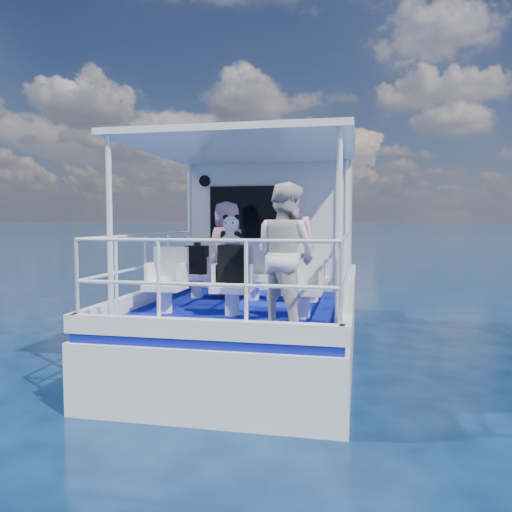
{
  "coord_description": "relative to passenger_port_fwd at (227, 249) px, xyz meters",
  "views": [
    {
      "loc": [
        1.56,
        -7.18,
        2.09
      ],
      "look_at": [
        0.17,
        -0.4,
        1.61
      ],
      "focal_mm": 35.0,
      "sensor_mm": 36.0,
      "label": 1
    }
  ],
  "objects": [
    {
      "name": "seat_port_aft",
      "position": [
        -0.44,
        -1.49,
        -0.56
      ],
      "size": [
        0.48,
        0.46,
        0.38
      ],
      "primitive_type": "cube",
      "color": "white",
      "rests_on": "deck"
    },
    {
      "name": "passenger_port_fwd",
      "position": [
        0.0,
        0.0,
        0.0
      ],
      "size": [
        0.66,
        0.55,
        1.5
      ],
      "primitive_type": "imported",
      "rotation": [
        0.0,
        0.0,
        2.84
      ],
      "color": "pink",
      "rests_on": "deck"
    },
    {
      "name": "seat_center_aft",
      "position": [
        0.46,
        -1.49,
        -0.56
      ],
      "size": [
        0.48,
        0.46,
        0.38
      ],
      "primitive_type": "cube",
      "color": "white",
      "rests_on": "deck"
    },
    {
      "name": "railings",
      "position": [
        0.46,
        -0.97,
        -0.25
      ],
      "size": [
        2.84,
        3.59,
        1.0
      ],
      "primitive_type": null,
      "color": "white",
      "rests_on": "deck"
    },
    {
      "name": "backpack_center",
      "position": [
        0.47,
        -1.49,
        -0.12
      ],
      "size": [
        0.34,
        0.19,
        0.51
      ],
      "primitive_type": "cube",
      "color": "black",
      "rests_on": "seat_center_aft"
    },
    {
      "name": "seat_stbd_aft",
      "position": [
        1.36,
        -1.49,
        -0.56
      ],
      "size": [
        0.48,
        0.46,
        0.38
      ],
      "primitive_type": "cube",
      "color": "white",
      "rests_on": "deck"
    },
    {
      "name": "seat_center_fwd",
      "position": [
        0.46,
        -0.19,
        -0.56
      ],
      "size": [
        0.48,
        0.46,
        0.38
      ],
      "primitive_type": "cube",
      "color": "white",
      "rests_on": "deck"
    },
    {
      "name": "ground",
      "position": [
        0.46,
        -0.39,
        -1.65
      ],
      "size": [
        2000.0,
        2000.0,
        0.0
      ],
      "primitive_type": "plane",
      "color": "#071737",
      "rests_on": "ground"
    },
    {
      "name": "backpack_port",
      "position": [
        -0.41,
        -0.24,
        -0.15
      ],
      "size": [
        0.33,
        0.19,
        0.44
      ],
      "primitive_type": "cube",
      "color": "black",
      "rests_on": "seat_port_fwd"
    },
    {
      "name": "compact_camera",
      "position": [
        -0.41,
        -0.24,
        0.09
      ],
      "size": [
        0.1,
        0.06,
        0.06
      ],
      "primitive_type": "cube",
      "color": "black",
      "rests_on": "backpack_port"
    },
    {
      "name": "passenger_stbd_aft",
      "position": [
        1.22,
        -2.0,
        0.06
      ],
      "size": [
        1.0,
        0.94,
        1.62
      ],
      "primitive_type": "imported",
      "rotation": [
        0.0,
        0.0,
        2.58
      ],
      "color": "beige",
      "rests_on": "deck"
    },
    {
      "name": "cabin",
      "position": [
        0.46,
        1.91,
        0.35
      ],
      "size": [
        2.85,
        2.0,
        2.2
      ],
      "primitive_type": "cube",
      "color": "white",
      "rests_on": "deck"
    },
    {
      "name": "deck",
      "position": [
        0.46,
        0.61,
        -0.8
      ],
      "size": [
        2.9,
        6.9,
        0.1
      ],
      "primitive_type": "cube",
      "color": "#0B129B",
      "rests_on": "hull"
    },
    {
      "name": "seat_port_fwd",
      "position": [
        -0.44,
        -0.19,
        -0.56
      ],
      "size": [
        0.48,
        0.46,
        0.38
      ],
      "primitive_type": "cube",
      "color": "white",
      "rests_on": "deck"
    },
    {
      "name": "canopy",
      "position": [
        0.46,
        -0.59,
        1.49
      ],
      "size": [
        3.0,
        3.2,
        0.08
      ],
      "primitive_type": "cube",
      "color": "white",
      "rests_on": "cabin"
    },
    {
      "name": "hull",
      "position": [
        0.46,
        0.61,
        -1.65
      ],
      "size": [
        3.0,
        7.0,
        1.6
      ],
      "primitive_type": "cube",
      "color": "white",
      "rests_on": "ground"
    },
    {
      "name": "passenger_stbd_fwd",
      "position": [
        1.14,
        -0.36,
        0.04
      ],
      "size": [
        0.65,
        0.51,
        1.58
      ],
      "primitive_type": "imported",
      "rotation": [
        0.0,
        0.0,
        2.9
      ],
      "color": "pink",
      "rests_on": "deck"
    },
    {
      "name": "panda",
      "position": [
        0.45,
        -1.47,
        0.33
      ],
      "size": [
        0.25,
        0.21,
        0.38
      ],
      "primitive_type": null,
      "color": "white",
      "rests_on": "backpack_center"
    },
    {
      "name": "seat_stbd_fwd",
      "position": [
        1.36,
        -0.19,
        -0.56
      ],
      "size": [
        0.48,
        0.46,
        0.38
      ],
      "primitive_type": "cube",
      "color": "white",
      "rests_on": "deck"
    },
    {
      "name": "canopy_posts",
      "position": [
        0.46,
        -0.64,
        0.35
      ],
      "size": [
        2.77,
        2.97,
        2.2
      ],
      "color": "white",
      "rests_on": "deck"
    }
  ]
}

